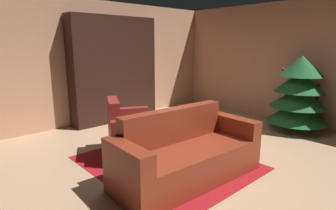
{
  "coord_description": "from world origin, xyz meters",
  "views": [
    {
      "loc": [
        2.65,
        -2.94,
        1.7
      ],
      "look_at": [
        -0.46,
        -0.11,
        0.77
      ],
      "focal_mm": 29.78,
      "sensor_mm": 36.0,
      "label": 1
    }
  ],
  "objects_px": {
    "armchair_red": "(130,136)",
    "coffee_table": "(158,134)",
    "bottle_on_table": "(163,128)",
    "decorated_tree": "(299,93)",
    "couch_red": "(186,156)",
    "book_stack_on_table": "(158,126)",
    "bookshelf_unit": "(120,71)"
  },
  "relations": [
    {
      "from": "coffee_table",
      "to": "book_stack_on_table",
      "type": "bearing_deg",
      "value": 138.03
    },
    {
      "from": "coffee_table",
      "to": "decorated_tree",
      "type": "height_order",
      "value": "decorated_tree"
    },
    {
      "from": "bottle_on_table",
      "to": "decorated_tree",
      "type": "relative_size",
      "value": 0.16
    },
    {
      "from": "book_stack_on_table",
      "to": "bookshelf_unit",
      "type": "bearing_deg",
      "value": 159.94
    },
    {
      "from": "couch_red",
      "to": "bottle_on_table",
      "type": "distance_m",
      "value": 0.55
    },
    {
      "from": "bookshelf_unit",
      "to": "book_stack_on_table",
      "type": "xyz_separation_m",
      "value": [
        2.28,
        -0.83,
        -0.58
      ]
    },
    {
      "from": "decorated_tree",
      "to": "couch_red",
      "type": "bearing_deg",
      "value": -91.03
    },
    {
      "from": "couch_red",
      "to": "book_stack_on_table",
      "type": "relative_size",
      "value": 9.6
    },
    {
      "from": "bookshelf_unit",
      "to": "armchair_red",
      "type": "distance_m",
      "value": 2.3
    },
    {
      "from": "armchair_red",
      "to": "decorated_tree",
      "type": "bearing_deg",
      "value": 69.99
    },
    {
      "from": "bookshelf_unit",
      "to": "bottle_on_table",
      "type": "height_order",
      "value": "bookshelf_unit"
    },
    {
      "from": "armchair_red",
      "to": "decorated_tree",
      "type": "height_order",
      "value": "decorated_tree"
    },
    {
      "from": "book_stack_on_table",
      "to": "bottle_on_table",
      "type": "xyz_separation_m",
      "value": [
        0.23,
        -0.09,
        0.04
      ]
    },
    {
      "from": "book_stack_on_table",
      "to": "decorated_tree",
      "type": "bearing_deg",
      "value": 75.37
    },
    {
      "from": "bookshelf_unit",
      "to": "armchair_red",
      "type": "bearing_deg",
      "value": -29.51
    },
    {
      "from": "couch_red",
      "to": "coffee_table",
      "type": "height_order",
      "value": "couch_red"
    },
    {
      "from": "decorated_tree",
      "to": "coffee_table",
      "type": "bearing_deg",
      "value": -103.27
    },
    {
      "from": "armchair_red",
      "to": "book_stack_on_table",
      "type": "height_order",
      "value": "armchair_red"
    },
    {
      "from": "armchair_red",
      "to": "decorated_tree",
      "type": "distance_m",
      "value": 3.43
    },
    {
      "from": "couch_red",
      "to": "bottle_on_table",
      "type": "bearing_deg",
      "value": 175.84
    },
    {
      "from": "armchair_red",
      "to": "book_stack_on_table",
      "type": "xyz_separation_m",
      "value": [
        0.39,
        0.24,
        0.2
      ]
    },
    {
      "from": "bottle_on_table",
      "to": "decorated_tree",
      "type": "bearing_deg",
      "value": 79.97
    },
    {
      "from": "bookshelf_unit",
      "to": "bottle_on_table",
      "type": "distance_m",
      "value": 2.73
    },
    {
      "from": "bookshelf_unit",
      "to": "armchair_red",
      "type": "xyz_separation_m",
      "value": [
        1.89,
        -1.07,
        -0.78
      ]
    },
    {
      "from": "bookshelf_unit",
      "to": "couch_red",
      "type": "bearing_deg",
      "value": -17.79
    },
    {
      "from": "bookshelf_unit",
      "to": "coffee_table",
      "type": "bearing_deg",
      "value": -20.77
    },
    {
      "from": "armchair_red",
      "to": "couch_red",
      "type": "distance_m",
      "value": 1.11
    },
    {
      "from": "couch_red",
      "to": "coffee_table",
      "type": "distance_m",
      "value": 0.67
    },
    {
      "from": "coffee_table",
      "to": "bottle_on_table",
      "type": "height_order",
      "value": "bottle_on_table"
    },
    {
      "from": "armchair_red",
      "to": "coffee_table",
      "type": "relative_size",
      "value": 1.75
    },
    {
      "from": "armchair_red",
      "to": "coffee_table",
      "type": "bearing_deg",
      "value": 21.78
    },
    {
      "from": "bookshelf_unit",
      "to": "coffee_table",
      "type": "xyz_separation_m",
      "value": [
        2.34,
        -0.89,
        -0.68
      ]
    }
  ]
}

